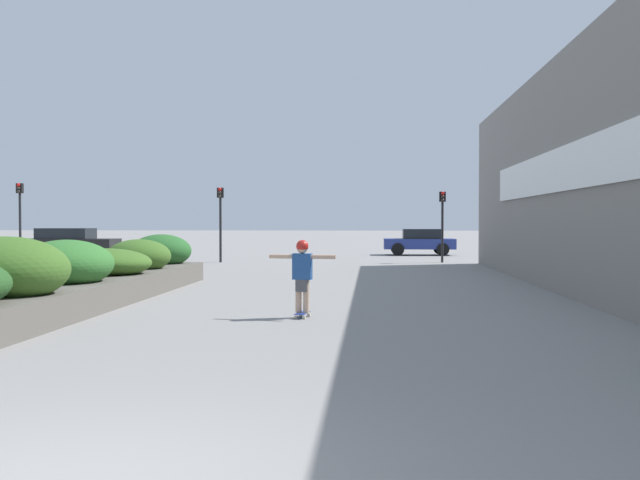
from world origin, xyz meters
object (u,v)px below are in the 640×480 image
object	(u,v)px
traffic_light_left	(220,211)
skateboarder	(302,269)
car_center_left	(420,241)
skateboard	(302,314)
traffic_light_far_left	(20,208)
traffic_light_right	(442,214)
car_leftmost	(69,242)

from	to	relation	value
traffic_light_left	skateboarder	bearing A→B (deg)	-73.31
skateboarder	car_center_left	bearing A→B (deg)	89.79
skateboard	traffic_light_left	xyz separation A→B (m)	(-5.46, 18.21, 2.23)
traffic_light_left	traffic_light_far_left	bearing A→B (deg)	-178.67
traffic_light_right	skateboard	bearing A→B (deg)	-103.39
car_leftmost	traffic_light_right	world-z (taller)	traffic_light_right
skateboard	skateboarder	xyz separation A→B (m)	(0.00, 0.00, 0.86)
skateboard	car_center_left	bearing A→B (deg)	89.79
traffic_light_left	traffic_light_right	xyz separation A→B (m)	(9.94, 0.61, -0.11)
traffic_light_far_left	skateboarder	bearing A→B (deg)	-50.82
car_center_left	traffic_light_left	xyz separation A→B (m)	(-9.44, -7.81, 1.53)
skateboarder	traffic_light_left	xyz separation A→B (m)	(-5.46, 18.21, 1.37)
traffic_light_right	traffic_light_left	bearing A→B (deg)	-176.46
car_leftmost	traffic_light_far_left	size ratio (longest dim) A/B	1.34
skateboarder	traffic_light_far_left	bearing A→B (deg)	137.66
skateboard	traffic_light_far_left	world-z (taller)	traffic_light_far_left
skateboard	traffic_light_right	bearing A→B (deg)	85.09
car_center_left	traffic_light_right	world-z (taller)	traffic_light_right
skateboarder	traffic_light_right	bearing A→B (deg)	85.09
traffic_light_left	car_center_left	bearing A→B (deg)	39.59
traffic_light_right	traffic_light_far_left	distance (m)	19.17
skateboard	car_center_left	xyz separation A→B (m)	(3.98, 26.02, 0.70)
traffic_light_right	traffic_light_far_left	xyz separation A→B (m)	(-19.15, -0.83, 0.24)
skateboarder	traffic_light_right	xyz separation A→B (m)	(4.48, 18.83, 1.26)
skateboard	traffic_light_left	bearing A→B (deg)	115.17
car_center_left	traffic_light_left	size ratio (longest dim) A/B	1.15
traffic_light_right	traffic_light_far_left	bearing A→B (deg)	-177.52
skateboarder	traffic_light_far_left	size ratio (longest dim) A/B	0.38
traffic_light_left	skateboard	bearing A→B (deg)	-73.31
skateboarder	traffic_light_far_left	world-z (taller)	traffic_light_far_left
skateboarder	traffic_light_right	world-z (taller)	traffic_light_right
car_leftmost	traffic_light_far_left	world-z (taller)	traffic_light_far_left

